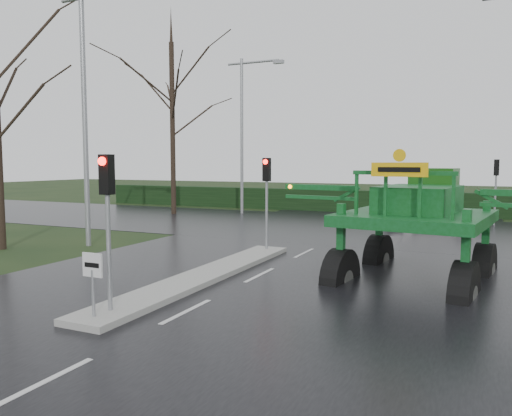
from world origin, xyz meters
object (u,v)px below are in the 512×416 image
at_px(crop_sprayer, 344,204).
at_px(white_sedan, 430,229).
at_px(traffic_signal_mid, 267,183).
at_px(street_light_left_near, 90,95).
at_px(street_light_left_far, 246,122).
at_px(traffic_signal_near, 107,199).
at_px(traffic_signal_far, 496,177).
at_px(keep_left_sign, 93,274).

relative_size(crop_sprayer, white_sedan, 1.88).
height_order(traffic_signal_mid, street_light_left_near, street_light_left_near).
distance_m(street_light_left_far, crop_sprayer, 19.03).
bearing_deg(traffic_signal_near, traffic_signal_mid, 90.00).
relative_size(traffic_signal_near, traffic_signal_far, 1.00).
height_order(crop_sprayer, white_sedan, crop_sprayer).
height_order(traffic_signal_mid, street_light_left_far, street_light_left_far).
height_order(traffic_signal_near, street_light_left_far, street_light_left_far).
height_order(traffic_signal_mid, crop_sprayer, crop_sprayer).
bearing_deg(street_light_left_near, white_sedan, 43.46).
distance_m(traffic_signal_near, street_light_left_near, 10.40).
relative_size(traffic_signal_mid, white_sedan, 0.81).
bearing_deg(white_sedan, crop_sprayer, 150.57).
bearing_deg(white_sedan, street_light_left_near, 109.35).
xyz_separation_m(traffic_signal_far, street_light_left_near, (-14.69, -14.01, 3.40)).
bearing_deg(white_sedan, keep_left_sign, 141.35).
bearing_deg(traffic_signal_far, traffic_signal_near, 69.64).
bearing_deg(traffic_signal_near, street_light_left_near, 134.53).
bearing_deg(traffic_signal_near, street_light_left_far, 108.17).
xyz_separation_m(traffic_signal_mid, crop_sprayer, (3.66, -2.86, -0.40)).
height_order(traffic_signal_far, street_light_left_near, street_light_left_near).
distance_m(traffic_signal_near, traffic_signal_far, 22.42).
distance_m(keep_left_sign, traffic_signal_far, 22.93).
relative_size(traffic_signal_near, street_light_left_near, 0.35).
height_order(traffic_signal_far, white_sedan, traffic_signal_far).
relative_size(street_light_left_near, white_sedan, 2.29).
relative_size(street_light_left_far, crop_sprayer, 1.22).
distance_m(traffic_signal_mid, crop_sprayer, 4.67).
xyz_separation_m(street_light_left_near, white_sedan, (11.72, 11.11, -5.99)).
bearing_deg(crop_sprayer, traffic_signal_far, 82.72).
height_order(traffic_signal_far, crop_sprayer, crop_sprayer).
distance_m(traffic_signal_far, street_light_left_near, 20.58).
xyz_separation_m(traffic_signal_mid, street_light_left_near, (-6.89, -1.49, 3.40)).
relative_size(traffic_signal_mid, traffic_signal_far, 1.00).
bearing_deg(crop_sprayer, keep_left_sign, -113.10).
relative_size(keep_left_sign, crop_sprayer, 0.16).
xyz_separation_m(traffic_signal_near, street_light_left_far, (-6.89, 21.01, 3.40)).
height_order(keep_left_sign, traffic_signal_far, traffic_signal_far).
height_order(traffic_signal_mid, traffic_signal_far, same).
bearing_deg(street_light_left_far, traffic_signal_far, 0.03).
relative_size(traffic_signal_mid, street_light_left_far, 0.35).
bearing_deg(traffic_signal_far, traffic_signal_mid, 58.07).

